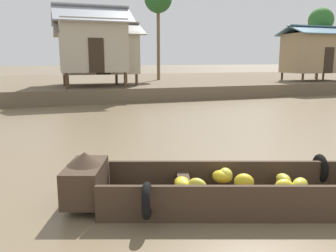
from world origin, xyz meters
TOP-DOWN VIEW (x-y plane):
  - ground_plane at (0.00, 10.00)m, footprint 300.00×300.00m
  - riverbank_strip at (0.00, 28.39)m, footprint 160.00×20.00m
  - banana_boat at (-0.34, 4.81)m, footprint 5.62×2.85m
  - stilt_house_left at (-0.70, 20.53)m, footprint 4.21×3.48m
  - stilt_house_mid_left at (-0.15, 22.06)m, footprint 5.09×3.81m
  - stilt_house_mid_right at (15.60, 21.32)m, footprint 5.02×3.19m
  - palm_tree_near at (17.39, 23.02)m, footprint 1.93×1.93m
  - palm_tree_far at (4.91, 25.97)m, footprint 2.05×2.05m

SIDE VIEW (x-z plane):
  - ground_plane at x=0.00m, z-range 0.00..0.00m
  - banana_boat at x=-0.34m, z-range -0.14..0.73m
  - riverbank_strip at x=0.00m, z-range 0.00..0.77m
  - stilt_house_mid_left at x=-0.15m, z-range 0.83..4.65m
  - stilt_house_mid_right at x=15.60m, z-range 0.85..4.82m
  - stilt_house_left at x=-0.70m, z-range 0.85..5.38m
  - palm_tree_near at x=17.39m, z-range 2.50..8.04m
  - palm_tree_far at x=4.91m, z-range 3.14..10.14m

